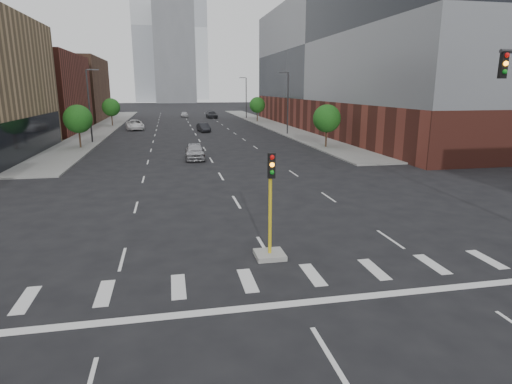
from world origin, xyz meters
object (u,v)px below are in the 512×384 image
object	(u,v)px
median_traffic_signal	(270,235)
car_distant	(184,115)
car_deep_right	(212,115)
car_near_left	(195,151)
car_far_left	(135,125)
car_mid_right	(204,127)

from	to	relation	value
median_traffic_signal	car_distant	xyz separation A→B (m)	(-0.21, 87.47, -0.31)
median_traffic_signal	car_deep_right	bearing A→B (deg)	85.99
car_near_left	median_traffic_signal	bearing A→B (deg)	-84.84
car_near_left	car_deep_right	xyz separation A→B (m)	(7.36, 57.65, -0.02)
median_traffic_signal	car_near_left	world-z (taller)	median_traffic_signal
median_traffic_signal	car_deep_right	size ratio (longest dim) A/B	0.82
car_near_left	car_far_left	xyz separation A→B (m)	(-7.96, 32.48, 0.01)
car_mid_right	car_far_left	distance (m)	12.35
car_far_left	car_deep_right	distance (m)	29.46
median_traffic_signal	car_deep_right	xyz separation A→B (m)	(5.86, 83.48, -0.19)
car_deep_right	car_distant	xyz separation A→B (m)	(-6.06, 3.99, -0.12)
car_mid_right	car_near_left	bearing A→B (deg)	-105.64
car_mid_right	car_far_left	size ratio (longest dim) A/B	0.71
median_traffic_signal	car_far_left	distance (m)	59.08
car_mid_right	car_distant	world-z (taller)	car_mid_right
median_traffic_signal	car_far_left	xyz separation A→B (m)	(-9.46, 58.32, -0.16)
car_mid_right	car_distant	bearing A→B (deg)	83.55
car_near_left	car_deep_right	bearing A→B (deg)	84.57
median_traffic_signal	car_distant	bearing A→B (deg)	90.13
median_traffic_signal	car_mid_right	bearing A→B (deg)	88.37
car_deep_right	car_distant	size ratio (longest dim) A/B	1.38
car_far_left	car_deep_right	xyz separation A→B (m)	(15.32, 25.16, -0.03)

